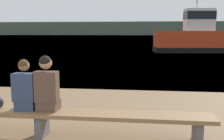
% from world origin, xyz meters
% --- Properties ---
extents(water_surface, '(240.00, 240.00, 0.00)m').
position_xyz_m(water_surface, '(0.00, 126.77, 0.00)').
color(water_surface, '#386084').
rests_on(water_surface, ground).
extents(far_shoreline, '(600.00, 12.00, 8.73)m').
position_xyz_m(far_shoreline, '(0.00, 197.58, 4.37)').
color(far_shoreline, '#424738').
rests_on(far_shoreline, ground).
extents(bench_main, '(6.10, 0.53, 0.49)m').
position_xyz_m(bench_main, '(-0.11, 2.48, 0.39)').
color(bench_main, brown).
rests_on(bench_main, ground).
extents(person_left, '(0.41, 0.39, 0.93)m').
position_xyz_m(person_left, '(-0.40, 2.48, 0.88)').
color(person_left, navy).
rests_on(person_left, bench_main).
extents(person_right, '(0.41, 0.40, 1.01)m').
position_xyz_m(person_right, '(-0.00, 2.48, 0.94)').
color(person_right, '#4C382D').
rests_on(person_right, bench_main).
extents(tugboat_red, '(7.67, 3.63, 6.37)m').
position_xyz_m(tugboat_red, '(6.22, 24.72, 1.27)').
color(tugboat_red, red).
rests_on(tugboat_red, water_surface).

